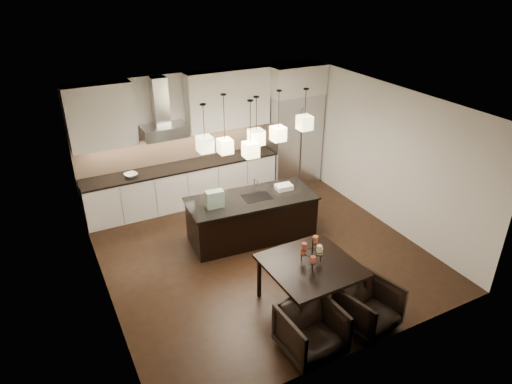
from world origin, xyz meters
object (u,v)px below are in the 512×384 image
armchair_left (311,331)px  refrigerator (293,139)px  island_body (252,218)px  dining_table (310,285)px  armchair_right (368,307)px

armchair_left → refrigerator: bearing=58.8°
refrigerator → island_body: refrigerator is taller
dining_table → refrigerator: bearing=60.8°
refrigerator → armchair_left: refrigerator is taller
island_body → dining_table: size_ratio=1.80×
armchair_right → island_body: bearing=84.6°
refrigerator → island_body: bearing=-137.6°
armchair_left → armchair_right: (1.00, 0.03, -0.00)m
refrigerator → armchair_right: size_ratio=2.74×
armchair_right → armchair_left: bearing=168.3°
island_body → armchair_left: island_body is taller
refrigerator → armchair_left: (-2.62, -4.82, -0.71)m
island_body → armchair_right: island_body is taller
island_body → dining_table: 2.18m
island_body → dining_table: bearing=-87.8°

